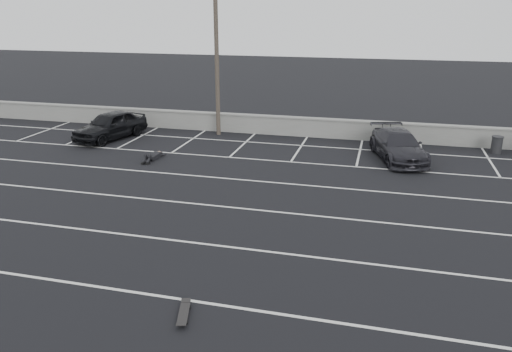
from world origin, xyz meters
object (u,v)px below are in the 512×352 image
(car_left, at_px, (110,125))
(car_right, at_px, (398,145))
(trash_bin, at_px, (497,145))
(utility_pole, at_px, (217,54))
(person, at_px, (155,154))
(skateboard, at_px, (184,313))

(car_left, bearing_deg, car_right, 15.31)
(car_left, relative_size, trash_bin, 5.12)
(utility_pole, height_order, person, utility_pole)
(car_left, xyz_separation_m, person, (3.92, -2.78, -0.53))
(skateboard, bearing_deg, person, 102.48)
(person, relative_size, skateboard, 2.36)
(car_right, height_order, utility_pole, utility_pole)
(trash_bin, relative_size, skateboard, 0.93)
(car_left, distance_m, skateboard, 17.67)
(utility_pole, relative_size, skateboard, 9.55)
(car_left, relative_size, utility_pole, 0.50)
(car_right, bearing_deg, car_left, 163.33)
(trash_bin, height_order, skateboard, trash_bin)
(car_left, height_order, skateboard, car_left)
(car_right, height_order, person, car_right)
(car_left, relative_size, car_right, 0.96)
(trash_bin, distance_m, skateboard, 19.20)
(car_right, relative_size, utility_pole, 0.52)
(utility_pole, relative_size, person, 4.04)
(car_right, relative_size, person, 2.11)
(car_left, xyz_separation_m, skateboard, (10.18, -14.43, -0.67))
(person, height_order, skateboard, person)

